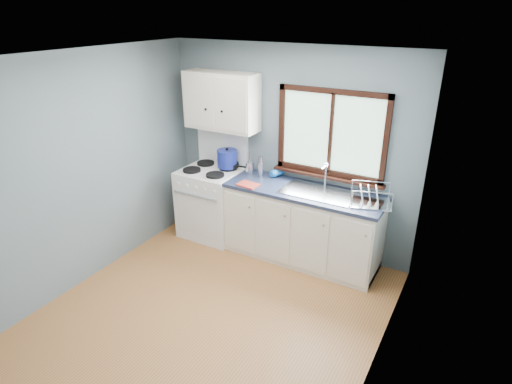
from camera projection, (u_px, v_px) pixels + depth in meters
The scene contains 19 objects.
floor at pixel (208, 319), 4.30m from camera, with size 3.20×3.60×0.02m, color #A56735.
ceiling at pixel (193, 58), 3.29m from camera, with size 3.20×3.60×0.02m, color white.
wall_back at pixel (289, 150), 5.24m from camera, with size 3.20×0.02×2.50m, color slate.
wall_front at pixel (6, 329), 2.35m from camera, with size 3.20×0.02×2.50m, color slate.
wall_left at pixel (78, 173), 4.52m from camera, with size 0.02×3.60×2.50m, color slate.
wall_right at pixel (383, 253), 3.07m from camera, with size 0.02×3.60×2.50m, color slate.
gas_range at pixel (212, 200), 5.70m from camera, with size 0.76×0.69×1.36m.
base_cabinets at pixel (302, 228), 5.16m from camera, with size 1.85×0.60×0.88m.
countertop at pixel (304, 191), 4.96m from camera, with size 1.89×0.64×0.04m, color #1A2338.
sink at pixel (318, 198), 4.90m from camera, with size 0.84×0.46×0.44m.
window at pixel (331, 140), 4.87m from camera, with size 1.36×0.10×1.03m.
upper_cabinets at pixel (221, 101), 5.25m from camera, with size 0.95×0.35×0.70m.
skillet at pixel (229, 165), 5.54m from camera, with size 0.39×0.28×0.05m.
stockpot at pixel (227, 158), 5.49m from camera, with size 0.29×0.29×0.26m.
utensil_crock at pixel (250, 168), 5.39m from camera, with size 0.14×0.14×0.37m.
thermos at pixel (261, 167), 5.27m from camera, with size 0.06×0.06×0.27m, color silver.
soap_bottle at pixel (271, 168), 5.24m from camera, with size 0.10×0.10×0.25m, color #1860AF.
dish_towel at pixel (248, 185), 5.07m from camera, with size 0.25×0.18×0.02m, color #C03A2A.
dish_rack at pixel (370, 199), 4.58m from camera, with size 0.50×0.44×0.22m.
Camera 1 is at (2.11, -2.74, 2.88)m, focal length 30.00 mm.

